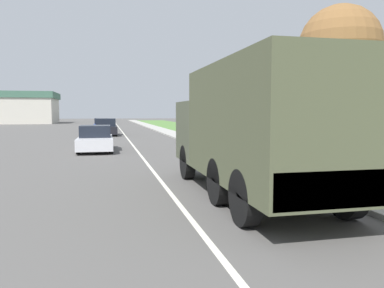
{
  "coord_description": "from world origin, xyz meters",
  "views": [
    {
      "loc": [
        -1.57,
        4.57,
        2.1
      ],
      "look_at": [
        0.78,
        14.9,
        1.19
      ],
      "focal_mm": 35.0,
      "sensor_mm": 36.0,
      "label": 1
    }
  ],
  "objects_px": {
    "car_nearest_ahead": "(95,139)",
    "car_third_ahead": "(102,125)",
    "military_truck": "(254,127)",
    "car_second_ahead": "(106,128)"
  },
  "relations": [
    {
      "from": "car_nearest_ahead",
      "to": "car_third_ahead",
      "type": "distance_m",
      "value": 22.49
    },
    {
      "from": "military_truck",
      "to": "car_nearest_ahead",
      "type": "xyz_separation_m",
      "value": [
        -4.14,
        12.27,
        -1.1
      ]
    },
    {
      "from": "military_truck",
      "to": "car_second_ahead",
      "type": "bearing_deg",
      "value": 97.9
    },
    {
      "from": "military_truck",
      "to": "car_third_ahead",
      "type": "distance_m",
      "value": 35.01
    },
    {
      "from": "car_nearest_ahead",
      "to": "car_second_ahead",
      "type": "relative_size",
      "value": 1.01
    },
    {
      "from": "military_truck",
      "to": "car_third_ahead",
      "type": "xyz_separation_m",
      "value": [
        -4.1,
        34.75,
        -1.09
      ]
    },
    {
      "from": "military_truck",
      "to": "car_nearest_ahead",
      "type": "bearing_deg",
      "value": 108.65
    },
    {
      "from": "military_truck",
      "to": "car_second_ahead",
      "type": "height_order",
      "value": "military_truck"
    },
    {
      "from": "car_nearest_ahead",
      "to": "car_second_ahead",
      "type": "distance_m",
      "value": 13.82
    },
    {
      "from": "car_second_ahead",
      "to": "car_third_ahead",
      "type": "bearing_deg",
      "value": 93.17
    }
  ]
}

